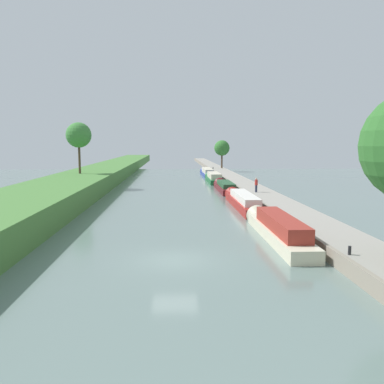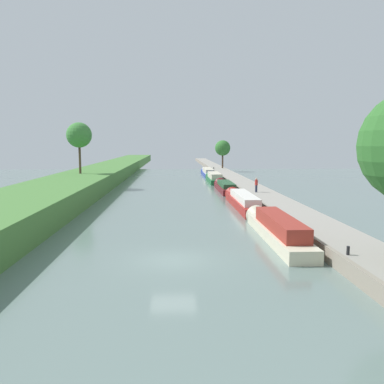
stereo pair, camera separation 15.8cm
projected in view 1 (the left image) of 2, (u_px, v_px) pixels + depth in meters
ground_plane at (175, 260)px, 22.21m from camera, size 160.00×160.00×0.00m
right_towpath at (357, 251)px, 22.66m from camera, size 3.46×260.00×0.82m
stone_quay at (324, 251)px, 22.57m from camera, size 0.25×260.00×0.87m
narrowboat_cream at (277, 228)px, 27.36m from camera, size 1.84×12.93×2.17m
narrowboat_red at (242, 201)px, 41.04m from camera, size 1.85×14.05×1.96m
narrowboat_maroon at (225, 187)px, 54.85m from camera, size 1.95×11.67×1.88m
narrowboat_green at (213, 178)px, 67.60m from camera, size 2.07×11.72×2.21m
narrowboat_blue at (207, 172)px, 81.30m from camera, size 1.88×14.53×2.08m
tree_rightbank_midnear at (222, 148)px, 91.44m from camera, size 3.50×3.50×6.30m
tree_leftbank_downstream at (79, 135)px, 56.75m from camera, size 3.54×3.54×7.21m
person_walking at (256, 185)px, 46.35m from camera, size 0.34×0.34×1.66m
mooring_bollard_near at (350, 250)px, 20.33m from camera, size 0.16×0.16×0.45m
mooring_bollard_far at (213, 168)px, 87.95m from camera, size 0.16×0.16×0.45m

